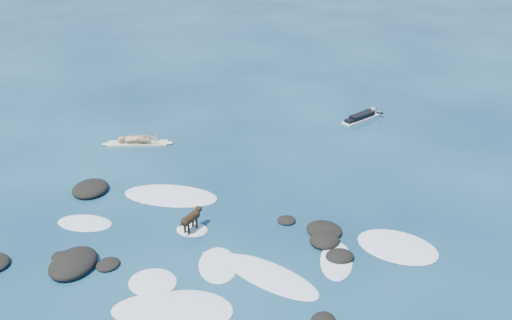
% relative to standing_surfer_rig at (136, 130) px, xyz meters
% --- Properties ---
extents(ground, '(160.00, 160.00, 0.00)m').
position_rel_standing_surfer_rig_xyz_m(ground, '(5.91, -5.85, -0.72)').
color(ground, '#0A2642').
rests_on(ground, ground).
extents(reef_rocks, '(13.38, 6.77, 0.53)m').
position_rel_standing_surfer_rig_xyz_m(reef_rocks, '(4.78, -7.20, -0.62)').
color(reef_rocks, black).
rests_on(reef_rocks, ground).
extents(breaking_foam, '(13.14, 8.01, 0.12)m').
position_rel_standing_surfer_rig_xyz_m(breaking_foam, '(6.49, -6.99, -0.71)').
color(breaking_foam, white).
rests_on(breaking_foam, ground).
extents(standing_surfer_rig, '(3.14, 1.33, 1.83)m').
position_rel_standing_surfer_rig_xyz_m(standing_surfer_rig, '(0.00, 0.00, 0.00)').
color(standing_surfer_rig, beige).
rests_on(standing_surfer_rig, ground).
extents(paddling_surfer_rig, '(1.92, 2.36, 0.46)m').
position_rel_standing_surfer_rig_xyz_m(paddling_surfer_rig, '(9.49, 5.60, -0.57)').
color(paddling_surfer_rig, white).
rests_on(paddling_surfer_rig, ground).
extents(dog, '(0.54, 1.23, 0.80)m').
position_rel_standing_surfer_rig_xyz_m(dog, '(4.87, -5.89, -0.19)').
color(dog, black).
rests_on(dog, ground).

